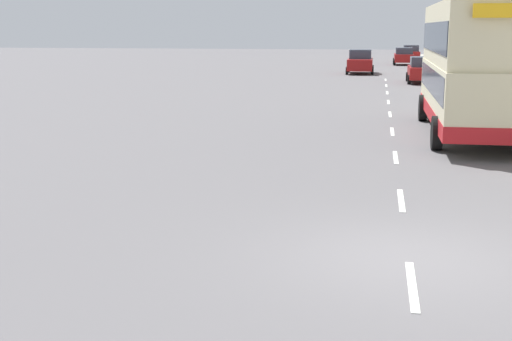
{
  "coord_description": "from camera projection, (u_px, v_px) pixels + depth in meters",
  "views": [
    {
      "loc": [
        -0.58,
        -10.82,
        3.52
      ],
      "look_at": [
        -5.58,
        18.76,
        -2.5
      ],
      "focal_mm": 50.0,
      "sensor_mm": 36.0,
      "label": 1
    }
  ],
  "objects": [
    {
      "name": "lane_mark_4",
      "position": [
        390.0,
        114.0,
        29.43
      ],
      "size": [
        0.12,
        2.0,
        0.01
      ],
      "color": "silver",
      "rests_on": "ground_plane"
    },
    {
      "name": "lane_mark_5",
      "position": [
        388.0,
        102.0,
        34.32
      ],
      "size": [
        0.12,
        2.0,
        0.01
      ],
      "color": "silver",
      "rests_on": "ground_plane"
    },
    {
      "name": "car_2",
      "position": [
        404.0,
        56.0,
        68.56
      ],
      "size": [
        1.99,
        4.08,
        1.65
      ],
      "color": "maroon",
      "rests_on": "ground_plane"
    },
    {
      "name": "double_decker_bus_near",
      "position": [
        472.0,
        66.0,
        23.37
      ],
      "size": [
        2.85,
        10.48,
        4.3
      ],
      "color": "beige",
      "rests_on": "ground_plane"
    },
    {
      "name": "lane_mark_3",
      "position": [
        392.0,
        132.0,
        24.54
      ],
      "size": [
        0.12,
        2.0,
        0.01
      ],
      "color": "silver",
      "rests_on": "ground_plane"
    },
    {
      "name": "lane_mark_2",
      "position": [
        396.0,
        157.0,
        19.66
      ],
      "size": [
        0.12,
        2.0,
        0.01
      ],
      "color": "silver",
      "rests_on": "ground_plane"
    },
    {
      "name": "car_3",
      "position": [
        422.0,
        70.0,
        46.08
      ],
      "size": [
        1.94,
        4.37,
        1.69
      ],
      "color": "maroon",
      "rests_on": "ground_plane"
    },
    {
      "name": "lane_mark_0",
      "position": [
        412.0,
        286.0,
        9.88
      ],
      "size": [
        0.12,
        2.0,
        0.01
      ],
      "color": "silver",
      "rests_on": "ground_plane"
    },
    {
      "name": "lane_mark_6",
      "position": [
        387.0,
        93.0,
        39.2
      ],
      "size": [
        0.12,
        2.0,
        0.01
      ],
      "color": "silver",
      "rests_on": "ground_plane"
    },
    {
      "name": "ground_plane",
      "position": [
        409.0,
        259.0,
        11.06
      ],
      "size": [
        220.0,
        220.0,
        0.0
      ],
      "primitive_type": "plane",
      "color": "#5B595B"
    },
    {
      "name": "pavement",
      "position": [
        485.0,
        81.0,
        47.2
      ],
      "size": [
        5.0,
        93.0,
        0.14
      ],
      "color": "#A39E93",
      "rests_on": "ground_plane"
    },
    {
      "name": "lane_mark_7",
      "position": [
        386.0,
        86.0,
        44.09
      ],
      "size": [
        0.12,
        2.0,
        0.01
      ],
      "color": "silver",
      "rests_on": "ground_plane"
    },
    {
      "name": "lane_mark_1",
      "position": [
        401.0,
        200.0,
        14.77
      ],
      "size": [
        0.12,
        2.0,
        0.01
      ],
      "color": "silver",
      "rests_on": "ground_plane"
    },
    {
      "name": "car_0",
      "position": [
        360.0,
        62.0,
        55.52
      ],
      "size": [
        2.09,
        4.57,
        1.85
      ],
      "rotation": [
        0.0,
        0.0,
        3.14
      ],
      "color": "maroon",
      "rests_on": "ground_plane"
    },
    {
      "name": "car_1",
      "position": [
        411.0,
        53.0,
        75.33
      ],
      "size": [
        1.93,
        4.35,
        1.73
      ],
      "color": "maroon",
      "rests_on": "ground_plane"
    },
    {
      "name": "lane_mark_8",
      "position": [
        386.0,
        80.0,
        48.97
      ],
      "size": [
        0.12,
        2.0,
        0.01
      ],
      "color": "silver",
      "rests_on": "ground_plane"
    }
  ]
}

